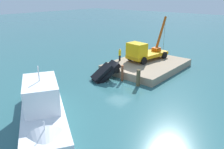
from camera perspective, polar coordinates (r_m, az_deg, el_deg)
name	(u,v)px	position (r m, az deg, el deg)	size (l,w,h in m)	color
ground	(119,81)	(26.62, 1.75, -1.65)	(200.00, 200.00, 0.00)	#2D6066
dock	(147,65)	(31.29, 8.84, 2.31)	(10.76, 8.11, 0.90)	gray
crane_truck	(144,51)	(31.59, 8.09, 5.83)	(9.24, 3.65, 5.54)	orange
dock_worker	(120,54)	(31.34, 1.98, 5.09)	(0.34, 0.34, 1.73)	black
salvaged_car	(102,75)	(26.68, -2.44, -0.22)	(4.47, 3.25, 3.28)	black
moored_yacht	(44,125)	(17.61, -16.73, -12.25)	(9.10, 12.20, 5.93)	white
piling_near	(107,70)	(28.22, -1.38, 1.19)	(0.31, 0.31, 1.46)	brown
piling_mid	(122,73)	(26.32, 2.62, 0.31)	(0.29, 0.29, 1.92)	brown
piling_far	(138,78)	(25.05, 6.68, -0.88)	(0.44, 0.44, 1.89)	brown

